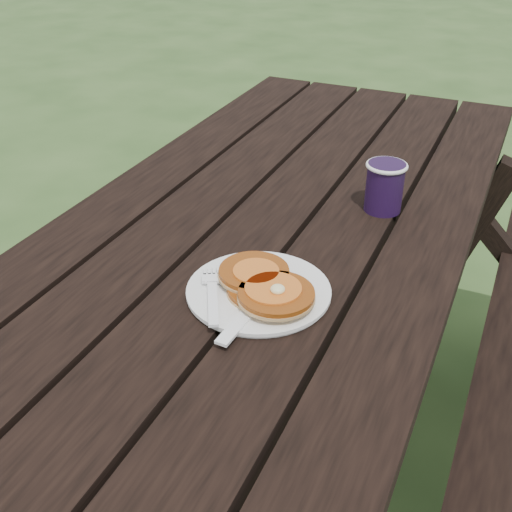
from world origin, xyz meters
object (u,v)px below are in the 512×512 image
at_px(coffee_cup, 385,184).
at_px(pancake_stack, 265,286).
at_px(plate, 259,292).
at_px(picnic_table, 263,371).

bearing_deg(coffee_cup, pancake_stack, -103.66).
bearing_deg(pancake_stack, coffee_cup, 76.34).
relative_size(plate, coffee_cup, 2.26).
distance_m(picnic_table, coffee_cup, 0.50).
height_order(plate, pancake_stack, pancake_stack).
bearing_deg(plate, coffee_cup, 74.07).
xyz_separation_m(picnic_table, pancake_stack, (0.10, -0.24, 0.41)).
distance_m(picnic_table, plate, 0.46).
distance_m(picnic_table, pancake_stack, 0.48).
bearing_deg(pancake_stack, plate, 156.48).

